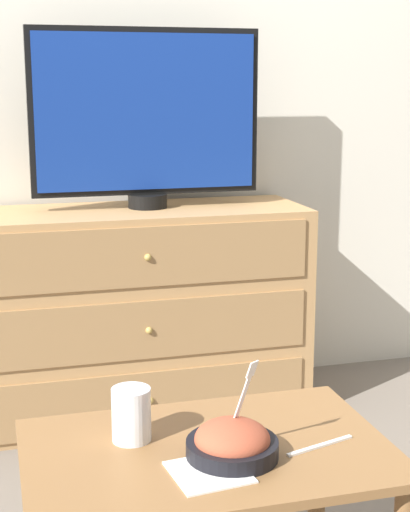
{
  "coord_description": "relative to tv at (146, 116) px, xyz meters",
  "views": [
    {
      "loc": [
        -0.5,
        -3.0,
        1.22
      ],
      "look_at": [
        -0.01,
        -1.21,
        0.81
      ],
      "focal_mm": 55.0,
      "sensor_mm": 36.0,
      "label": 1
    }
  ],
  "objects": [
    {
      "name": "coffee_table",
      "position": [
        -0.14,
        -1.34,
        -0.71
      ],
      "size": [
        0.76,
        0.49,
        0.48
      ],
      "color": "olive",
      "rests_on": "ground_plane"
    },
    {
      "name": "knife",
      "position": [
        0.08,
        -1.4,
        -0.62
      ],
      "size": [
        0.16,
        0.06,
        0.01
      ],
      "color": "white",
      "rests_on": "coffee_table"
    },
    {
      "name": "tv",
      "position": [
        0.0,
        0.0,
        0.0
      ],
      "size": [
        0.82,
        0.14,
        0.64
      ],
      "color": "black",
      "rests_on": "dresser"
    },
    {
      "name": "ground_plane",
      "position": [
        -0.05,
        0.22,
        -1.1
      ],
      "size": [
        12.0,
        12.0,
        0.0
      ],
      "primitive_type": "plane",
      "color": "#70665B"
    },
    {
      "name": "dresser",
      "position": [
        -0.05,
        -0.03,
        -0.72
      ],
      "size": [
        1.24,
        0.46,
        0.77
      ],
      "color": "tan",
      "rests_on": "ground_plane"
    },
    {
      "name": "wall_back",
      "position": [
        -0.05,
        0.25,
        0.2
      ],
      "size": [
        12.0,
        0.05,
        2.6
      ],
      "color": "silver",
      "rests_on": "ground_plane"
    },
    {
      "name": "drink_cup",
      "position": [
        -0.29,
        -1.26,
        -0.57
      ],
      "size": [
        0.08,
        0.08,
        0.11
      ],
      "color": "beige",
      "rests_on": "coffee_table"
    },
    {
      "name": "napkin",
      "position": [
        -0.17,
        -1.44,
        -0.62
      ],
      "size": [
        0.16,
        0.16,
        0.0
      ],
      "color": "white",
      "rests_on": "coffee_table"
    },
    {
      "name": "takeout_bowl",
      "position": [
        -0.11,
        -1.39,
        -0.59
      ],
      "size": [
        0.19,
        0.19,
        0.21
      ],
      "color": "black",
      "rests_on": "coffee_table"
    }
  ]
}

